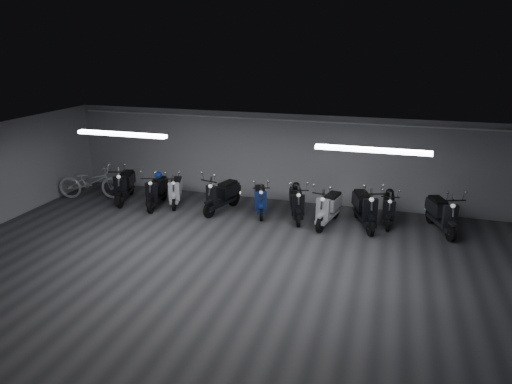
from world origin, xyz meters
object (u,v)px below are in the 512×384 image
(scooter_5, at_px, (297,198))
(scooter_1, at_px, (156,186))
(helmet_2, at_px, (296,186))
(scooter_4, at_px, (260,195))
(scooter_7, at_px, (365,202))
(bicycle, at_px, (90,178))
(scooter_0, at_px, (124,180))
(scooter_6, at_px, (329,202))
(helmet_1, at_px, (159,175))
(scooter_9, at_px, (442,208))
(helmet_0, at_px, (390,192))
(scooter_2, at_px, (176,186))
(scooter_8, at_px, (389,204))
(scooter_3, at_px, (222,190))

(scooter_5, bearing_deg, scooter_1, 165.23)
(helmet_2, bearing_deg, scooter_5, -72.79)
(scooter_4, bearing_deg, scooter_7, -20.81)
(bicycle, bearing_deg, scooter_0, -102.40)
(scooter_6, bearing_deg, helmet_1, -170.39)
(scooter_1, bearing_deg, scooter_4, -4.49)
(scooter_4, relative_size, scooter_9, 0.88)
(scooter_6, bearing_deg, scooter_1, -167.80)
(scooter_7, relative_size, helmet_0, 8.47)
(scooter_6, distance_m, helmet_0, 1.78)
(scooter_4, height_order, scooter_5, scooter_5)
(scooter_6, bearing_deg, scooter_2, -171.75)
(scooter_5, bearing_deg, scooter_0, 163.07)
(scooter_1, relative_size, scooter_5, 1.01)
(scooter_1, relative_size, scooter_8, 1.09)
(scooter_0, height_order, helmet_0, scooter_0)
(scooter_2, distance_m, helmet_2, 3.83)
(scooter_0, height_order, scooter_1, scooter_0)
(scooter_1, bearing_deg, helmet_2, -3.90)
(scooter_7, xyz_separation_m, scooter_9, (2.01, 0.21, -0.03))
(scooter_6, distance_m, scooter_7, 0.98)
(scooter_6, bearing_deg, scooter_9, 19.48)
(scooter_9, bearing_deg, bicycle, 161.75)
(scooter_0, relative_size, scooter_4, 1.17)
(scooter_2, bearing_deg, scooter_7, -21.19)
(helmet_2, bearing_deg, scooter_8, 2.92)
(scooter_5, bearing_deg, scooter_2, 160.61)
(scooter_2, bearing_deg, helmet_1, 170.40)
(scooter_3, xyz_separation_m, helmet_1, (-2.13, 0.09, 0.25))
(scooter_5, distance_m, helmet_1, 4.42)
(helmet_0, xyz_separation_m, helmet_2, (-2.61, -0.36, 0.06))
(scooter_7, relative_size, bicycle, 0.93)
(helmet_0, height_order, helmet_2, helmet_2)
(scooter_3, bearing_deg, scooter_7, 16.42)
(scooter_2, relative_size, scooter_7, 0.86)
(scooter_8, bearing_deg, scooter_7, -150.55)
(scooter_4, relative_size, bicycle, 0.78)
(helmet_0, height_order, helmet_1, helmet_1)
(scooter_1, distance_m, scooter_8, 6.94)
(helmet_0, bearing_deg, helmet_2, -172.17)
(scooter_1, distance_m, scooter_9, 8.30)
(scooter_3, bearing_deg, scooter_4, 22.58)
(scooter_2, relative_size, bicycle, 0.80)
(scooter_4, bearing_deg, bicycle, 163.35)
(scooter_3, distance_m, scooter_5, 2.28)
(scooter_9, bearing_deg, helmet_0, 143.83)
(scooter_4, height_order, helmet_2, scooter_4)
(scooter_7, distance_m, scooter_9, 2.02)
(scooter_5, xyz_separation_m, scooter_8, (2.55, 0.37, -0.05))
(scooter_5, height_order, scooter_7, scooter_7)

